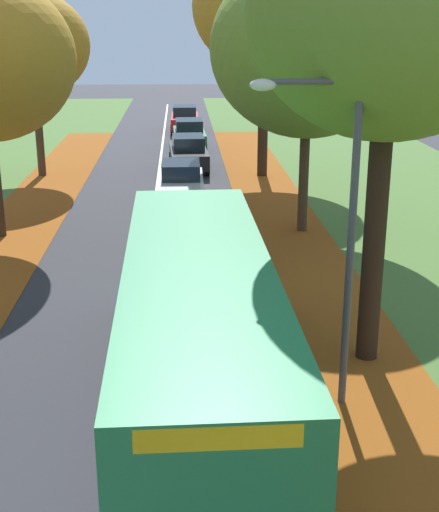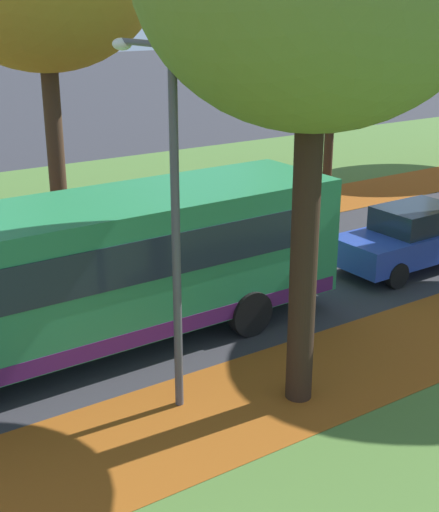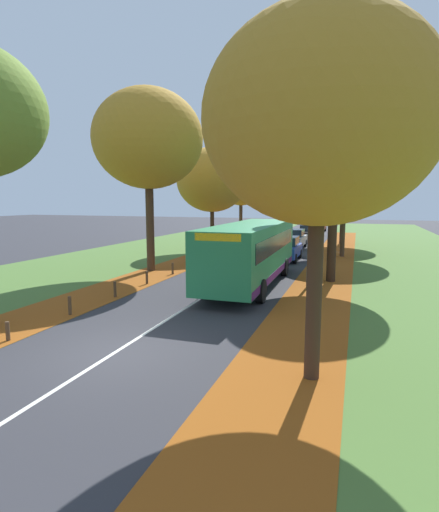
# 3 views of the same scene
# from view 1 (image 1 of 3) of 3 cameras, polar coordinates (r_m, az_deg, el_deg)

# --- Properties ---
(grass_verge_right) EXTENTS (12.00, 90.00, 0.01)m
(grass_verge_right) POSITION_cam_1_polar(r_m,az_deg,el_deg) (24.21, 16.68, 1.16)
(grass_verge_right) COLOR #476B2D
(grass_verge_right) RESTS_ON ground
(leaf_litter_right) EXTENTS (2.80, 60.00, 0.00)m
(leaf_litter_right) POSITION_cam_1_polar(r_m,az_deg,el_deg) (17.53, 8.83, -4.82)
(leaf_litter_right) COLOR #8C4714
(leaf_litter_right) RESTS_ON grass_verge_right
(road_centre_line) EXTENTS (0.12, 80.00, 0.01)m
(road_centre_line) POSITION_cam_1_polar(r_m,az_deg,el_deg) (22.83, -5.63, 0.83)
(road_centre_line) COLOR silver
(road_centre_line) RESTS_ON ground
(tree_left_far) EXTENTS (5.02, 5.02, 8.07)m
(tree_left_far) POSITION_cam_1_polar(r_m,az_deg,el_deg) (33.49, -14.75, 16.00)
(tree_left_far) COLOR #422D1E
(tree_left_far) RESTS_ON ground
(tree_right_near) EXTENTS (5.37, 5.37, 9.46)m
(tree_right_near) POSITION_cam_1_polar(r_m,az_deg,el_deg) (14.14, 13.54, 18.56)
(tree_right_near) COLOR black
(tree_right_near) RESTS_ON ground
(tree_right_mid) EXTENTS (6.27, 6.27, 8.82)m
(tree_right_mid) POSITION_cam_1_polar(r_m,az_deg,el_deg) (23.58, 7.14, 16.16)
(tree_right_mid) COLOR #422D1E
(tree_right_mid) RESTS_ON ground
(tree_right_far) EXTENTS (6.31, 6.31, 10.27)m
(tree_right_far) POSITION_cam_1_polar(r_m,az_deg,el_deg) (32.51, 3.68, 19.32)
(tree_right_far) COLOR black
(tree_right_far) RESTS_ON ground
(streetlamp_right) EXTENTS (1.89, 0.28, 6.00)m
(streetlamp_right) POSITION_cam_1_polar(r_m,az_deg,el_deg) (12.43, 9.15, 3.63)
(streetlamp_right) COLOR #47474C
(streetlamp_right) RESTS_ON ground
(bus) EXTENTS (2.78, 10.44, 2.98)m
(bus) POSITION_cam_1_polar(r_m,az_deg,el_deg) (12.56, -1.69, -5.83)
(bus) COLOR #237A47
(bus) RESTS_ON ground
(car_blue_lead) EXTENTS (1.81, 4.21, 1.62)m
(car_blue_lead) POSITION_cam_1_polar(r_m,az_deg,el_deg) (21.00, -1.60, 1.66)
(car_blue_lead) COLOR #233D9E
(car_blue_lead) RESTS_ON ground
(car_silver_following) EXTENTS (1.81, 4.21, 1.62)m
(car_silver_following) POSITION_cam_1_polar(r_m,az_deg,el_deg) (27.89, -3.08, 5.84)
(car_silver_following) COLOR #B7BABF
(car_silver_following) RESTS_ON ground
(car_black_third_in_line) EXTENTS (1.92, 4.27, 1.62)m
(car_black_third_in_line) POSITION_cam_1_polar(r_m,az_deg,el_deg) (34.34, -2.49, 8.23)
(car_black_third_in_line) COLOR black
(car_black_third_in_line) RESTS_ON ground
(car_green_fourth_in_line) EXTENTS (1.87, 4.24, 1.62)m
(car_green_fourth_in_line) POSITION_cam_1_polar(r_m,az_deg,el_deg) (40.07, -2.43, 9.69)
(car_green_fourth_in_line) COLOR #1E6038
(car_green_fourth_in_line) RESTS_ON ground
(car_red_trailing) EXTENTS (1.82, 4.22, 1.62)m
(car_red_trailing) POSITION_cam_1_polar(r_m,az_deg,el_deg) (46.58, -2.80, 10.91)
(car_red_trailing) COLOR #B21919
(car_red_trailing) RESTS_ON ground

